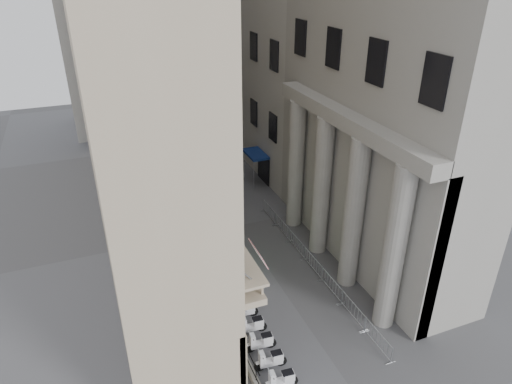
{
  "coord_description": "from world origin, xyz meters",
  "views": [
    {
      "loc": [
        -10.07,
        -10.13,
        18.93
      ],
      "look_at": [
        0.22,
        15.97,
        4.5
      ],
      "focal_mm": 32.0,
      "sensor_mm": 36.0,
      "label": 1
    }
  ],
  "objects_px": {
    "street_lamp": "(212,185)",
    "info_kiosk": "(224,254)",
    "security_tent": "(179,180)",
    "pedestrian_b": "(195,151)",
    "pedestrian_a": "(211,182)"
  },
  "relations": [
    {
      "from": "info_kiosk",
      "to": "pedestrian_b",
      "type": "bearing_deg",
      "value": 83.94
    },
    {
      "from": "security_tent",
      "to": "info_kiosk",
      "type": "height_order",
      "value": "security_tent"
    },
    {
      "from": "street_lamp",
      "to": "security_tent",
      "type": "bearing_deg",
      "value": 117.01
    },
    {
      "from": "pedestrian_a",
      "to": "pedestrian_b",
      "type": "bearing_deg",
      "value": -91.69
    },
    {
      "from": "pedestrian_a",
      "to": "info_kiosk",
      "type": "bearing_deg",
      "value": 80.13
    },
    {
      "from": "street_lamp",
      "to": "info_kiosk",
      "type": "bearing_deg",
      "value": -81.1
    },
    {
      "from": "street_lamp",
      "to": "pedestrian_a",
      "type": "distance_m",
      "value": 9.07
    },
    {
      "from": "info_kiosk",
      "to": "pedestrian_a",
      "type": "height_order",
      "value": "info_kiosk"
    },
    {
      "from": "street_lamp",
      "to": "info_kiosk",
      "type": "xyz_separation_m",
      "value": [
        -0.36,
        -3.49,
        -3.55
      ]
    },
    {
      "from": "security_tent",
      "to": "pedestrian_b",
      "type": "relative_size",
      "value": 2.06
    },
    {
      "from": "street_lamp",
      "to": "info_kiosk",
      "type": "distance_m",
      "value": 4.99
    },
    {
      "from": "pedestrian_a",
      "to": "pedestrian_b",
      "type": "xyz_separation_m",
      "value": [
        0.53,
        7.57,
        0.1
      ]
    },
    {
      "from": "street_lamp",
      "to": "pedestrian_b",
      "type": "distance_m",
      "value": 16.2
    },
    {
      "from": "info_kiosk",
      "to": "pedestrian_b",
      "type": "xyz_separation_m",
      "value": [
        3.0,
        19.06,
        -0.07
      ]
    },
    {
      "from": "street_lamp",
      "to": "pedestrian_b",
      "type": "xyz_separation_m",
      "value": [
        2.65,
        15.56,
        -3.62
      ]
    }
  ]
}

